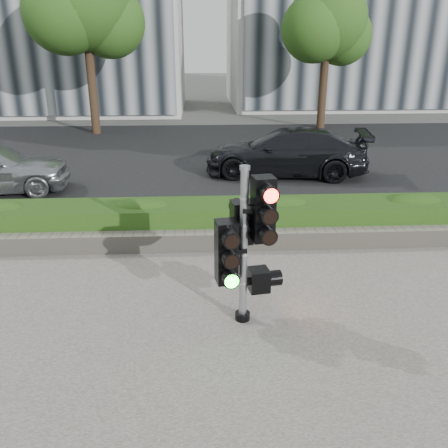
{
  "coord_description": "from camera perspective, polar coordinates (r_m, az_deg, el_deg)",
  "views": [
    {
      "loc": [
        -0.07,
        -6.24,
        3.63
      ],
      "look_at": [
        0.28,
        0.6,
        1.02
      ],
      "focal_mm": 38.0,
      "sensor_mm": 36.0,
      "label": 1
    }
  ],
  "objects": [
    {
      "name": "ground",
      "position": [
        7.21,
        -2.02,
        -9.34
      ],
      "size": [
        120.0,
        120.0,
        0.0
      ],
      "primitive_type": "plane",
      "color": "#51514C",
      "rests_on": "ground"
    },
    {
      "name": "sidewalk",
      "position": [
        5.2,
        -1.46,
        -23.18
      ],
      "size": [
        16.0,
        11.0,
        0.03
      ],
      "primitive_type": "cube",
      "color": "#9E9389",
      "rests_on": "ground"
    },
    {
      "name": "road",
      "position": [
        16.63,
        -2.68,
        8.27
      ],
      "size": [
        60.0,
        13.0,
        0.02
      ],
      "primitive_type": "cube",
      "color": "black",
      "rests_on": "ground"
    },
    {
      "name": "curb",
      "position": [
        10.04,
        -2.37,
        0.03
      ],
      "size": [
        60.0,
        0.25,
        0.12
      ],
      "primitive_type": "cube",
      "color": "gray",
      "rests_on": "ground"
    },
    {
      "name": "stone_wall",
      "position": [
        8.83,
        -2.27,
        -2.0
      ],
      "size": [
        12.0,
        0.32,
        0.34
      ],
      "primitive_type": "cube",
      "color": "gray",
      "rests_on": "sidewalk"
    },
    {
      "name": "hedge",
      "position": [
        9.37,
        -2.34,
        0.5
      ],
      "size": [
        12.0,
        1.0,
        0.68
      ],
      "primitive_type": "cube",
      "color": "#467B25",
      "rests_on": "sidewalk"
    },
    {
      "name": "building_right",
      "position": [
        33.23,
        18.12,
        24.02
      ],
      "size": [
        18.0,
        10.0,
        12.0
      ],
      "primitive_type": "cube",
      "color": "#B7B7B2",
      "rests_on": "ground"
    },
    {
      "name": "tree_left",
      "position": [
        21.31,
        -16.45,
        23.91
      ],
      "size": [
        4.61,
        4.03,
        7.34
      ],
      "color": "black",
      "rests_on": "ground"
    },
    {
      "name": "tree_right",
      "position": [
        22.5,
        12.29,
        22.6
      ],
      "size": [
        4.1,
        3.58,
        6.53
      ],
      "color": "black",
      "rests_on": "ground"
    },
    {
      "name": "traffic_signal",
      "position": [
        6.23,
        2.58,
        -1.69
      ],
      "size": [
        0.79,
        0.63,
        2.19
      ],
      "rotation": [
        0.0,
        0.0,
        0.17
      ],
      "color": "black",
      "rests_on": "sidewalk"
    },
    {
      "name": "car_dark",
      "position": [
        13.99,
        7.48,
        8.58
      ],
      "size": [
        4.88,
        2.57,
        1.35
      ],
      "primitive_type": "imported",
      "rotation": [
        0.0,
        0.0,
        -1.72
      ],
      "color": "black",
      "rests_on": "road"
    }
  ]
}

